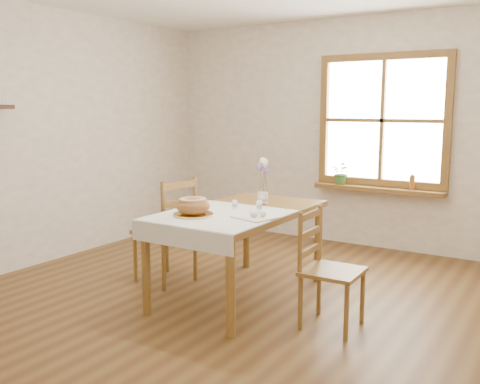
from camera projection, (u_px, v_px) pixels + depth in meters
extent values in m
plane|color=brown|center=(220.00, 306.00, 4.34)|extent=(5.00, 5.00, 0.00)
cube|color=white|center=(341.00, 133.00, 6.22)|extent=(4.50, 0.10, 2.60)
cube|color=white|center=(33.00, 137.00, 5.32)|extent=(0.10, 5.00, 2.60)
cube|color=brown|center=(385.00, 56.00, 5.79)|extent=(1.46, 0.08, 0.08)
cube|color=brown|center=(380.00, 182.00, 6.01)|extent=(1.46, 0.08, 0.08)
cube|color=brown|center=(325.00, 120.00, 6.26)|extent=(0.08, 0.08, 1.30)
cube|color=brown|center=(448.00, 121.00, 5.53)|extent=(0.08, 0.08, 1.30)
cube|color=brown|center=(383.00, 121.00, 5.90)|extent=(0.04, 0.06, 1.30)
cube|color=brown|center=(383.00, 121.00, 5.90)|extent=(1.30, 0.06, 0.04)
cube|color=white|center=(383.00, 120.00, 5.92)|extent=(1.30, 0.01, 1.30)
cube|color=brown|center=(378.00, 189.00, 5.97)|extent=(1.46, 0.20, 0.05)
cube|color=brown|center=(240.00, 213.00, 4.47)|extent=(0.90, 1.60, 0.05)
cylinder|color=brown|center=(146.00, 271.00, 4.12)|extent=(0.07, 0.07, 0.70)
cylinder|color=brown|center=(231.00, 289.00, 3.71)|extent=(0.07, 0.07, 0.70)
cylinder|color=brown|center=(246.00, 233.00, 5.35)|extent=(0.07, 0.07, 0.70)
cylinder|color=brown|center=(318.00, 243.00, 4.94)|extent=(0.07, 0.07, 0.70)
cube|color=silver|center=(219.00, 215.00, 4.21)|extent=(0.91, 0.99, 0.01)
cylinder|color=white|center=(193.00, 215.00, 4.17)|extent=(0.36, 0.36, 0.02)
ellipsoid|color=#935B34|center=(193.00, 205.00, 4.16)|extent=(0.26, 0.26, 0.14)
cube|color=silver|center=(255.00, 217.00, 4.08)|extent=(0.35, 0.32, 0.01)
cylinder|color=white|center=(235.00, 204.00, 4.42)|extent=(0.05, 0.05, 0.08)
cylinder|color=white|center=(259.00, 206.00, 4.35)|extent=(0.06, 0.06, 0.09)
cylinder|color=white|center=(263.00, 199.00, 4.72)|extent=(0.10, 0.10, 0.10)
imported|color=#3A6C2B|center=(342.00, 175.00, 6.17)|extent=(0.30, 0.32, 0.20)
cylinder|color=#A15A1D|center=(412.00, 182.00, 5.75)|extent=(0.07, 0.07, 0.17)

